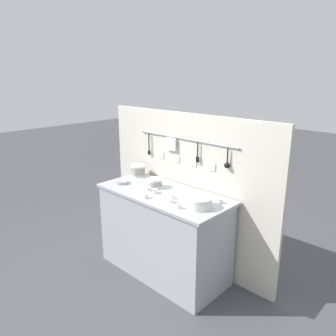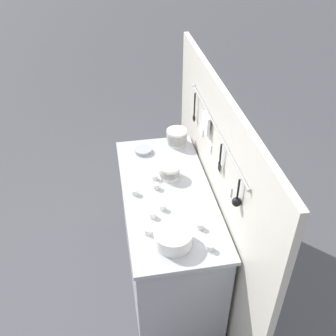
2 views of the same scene
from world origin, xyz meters
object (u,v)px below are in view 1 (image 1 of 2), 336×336
Objects in this scene: bowl_stack_nested_right at (138,170)px; cup_mid_row at (179,206)px; cup_front_left at (171,200)px; cup_centre at (146,196)px; cup_edge_far at (172,197)px; cup_edge_near at (155,191)px; cup_back_right at (203,196)px; bowl_stack_back_corner at (155,183)px; steel_mixing_bowl at (122,182)px; cup_front_right at (220,201)px; plate_stack at (199,202)px; cup_by_caddy at (148,188)px.

bowl_stack_nested_right is 3.83× the size of cup_mid_row.
cup_front_left is at bearing 161.11° from cup_mid_row.
cup_edge_far is (0.19, 0.16, 0.00)m from cup_centre.
cup_mid_row and cup_edge_near have the same top height.
cup_back_right is 1.00× the size of cup_mid_row.
cup_back_right is 1.00× the size of cup_edge_near.
cup_mid_row is at bearing -31.62° from cup_edge_far.
cup_edge_near is at bearing -44.54° from bowl_stack_back_corner.
cup_edge_near is at bearing -153.92° from cup_back_right.
cup_mid_row is at bearing -5.29° from steel_mixing_bowl.
cup_back_right is 1.00× the size of cup_edge_far.
cup_front_right is (1.18, -0.02, -0.04)m from bowl_stack_nested_right.
cup_mid_row is (-0.11, -0.14, -0.03)m from plate_stack.
bowl_stack_back_corner is 3.45× the size of cup_by_caddy.
bowl_stack_back_corner is at bearing 155.27° from cup_front_left.
bowl_stack_nested_right reaches higher than bowl_stack_back_corner.
steel_mixing_bowl is 3.13× the size of cup_edge_near.
bowl_stack_back_corner is 3.45× the size of cup_back_right.
cup_edge_far is at bearing 0.46° from cup_by_caddy.
plate_stack reaches higher than cup_mid_row.
cup_mid_row is (-0.01, -0.33, 0.00)m from cup_back_right.
cup_edge_far is 0.46m from cup_front_right.
cup_front_right is 1.00× the size of cup_by_caddy.
cup_front_left is (-0.25, -0.09, -0.03)m from plate_stack.
plate_stack is 0.22m from cup_back_right.
cup_edge_far reaches higher than steel_mixing_bowl.
cup_back_right is 0.59m from cup_by_caddy.
cup_centre reaches higher than steel_mixing_bowl.
cup_front_right is at bearing 5.30° from cup_back_right.
cup_mid_row is 1.00× the size of cup_by_caddy.
cup_mid_row and cup_by_caddy have the same top height.
cup_front_right is at bearing 29.40° from cup_edge_far.
bowl_stack_back_corner is 0.39m from steel_mixing_bowl.
cup_front_right is 1.00× the size of cup_edge_near.
bowl_stack_nested_right reaches higher than cup_edge_near.
bowl_stack_nested_right is 3.83× the size of cup_back_right.
cup_back_right is 0.33m from cup_mid_row.
bowl_stack_back_corner is at bearing 171.81° from plate_stack.
cup_back_right is at bearing 61.67° from cup_front_left.
cup_front_left and cup_edge_near have the same top height.
steel_mixing_bowl is 0.95m from cup_back_right.
cup_front_left is 0.45m from cup_front_right.
bowl_stack_back_corner is 3.45× the size of cup_centre.
cup_front_right is (0.20, 0.35, 0.00)m from cup_mid_row.
cup_mid_row is at bearing -20.95° from bowl_stack_nested_right.
bowl_stack_back_corner is at bearing -171.24° from cup_front_right.
cup_edge_near is (-0.43, 0.12, 0.00)m from cup_mid_row.
bowl_stack_nested_right reaches higher than plate_stack.
cup_front_right is at bearing 67.04° from plate_stack.
cup_centre is (0.59, -0.41, -0.04)m from bowl_stack_nested_right.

